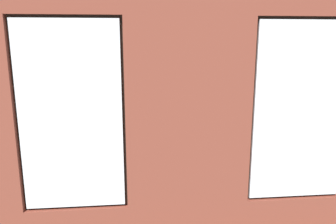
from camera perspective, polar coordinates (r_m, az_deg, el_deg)
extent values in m
cube|color=brown|center=(6.44, -0.33, -9.82)|extent=(6.62, 5.93, 0.10)
cube|color=brown|center=(3.45, 3.68, 2.53)|extent=(1.34, 0.16, 3.59)
cube|color=brown|center=(4.32, 20.27, -17.20)|extent=(1.09, 0.16, 0.61)
cube|color=white|center=(3.83, 21.99, -0.09)|extent=(1.03, 0.03, 1.96)
cube|color=#38281E|center=(3.88, 21.59, 0.10)|extent=(1.09, 0.04, 2.02)
cube|color=white|center=(3.46, -16.54, -0.96)|extent=(1.03, 0.03, 1.96)
cube|color=#38281E|center=(3.52, -16.37, -0.74)|extent=(1.09, 0.04, 2.02)
cube|color=tan|center=(3.93, 3.18, -14.96)|extent=(3.73, 0.24, 0.06)
cube|color=black|center=(3.50, 3.50, 7.03)|extent=(0.39, 0.03, 0.52)
cube|color=#A33875|center=(3.51, 3.46, 7.05)|extent=(0.33, 0.01, 0.46)
cube|color=black|center=(4.60, -2.07, -15.81)|extent=(1.88, 0.85, 0.42)
cube|color=black|center=(4.13, -1.82, -13.05)|extent=(1.88, 0.24, 0.38)
cube|color=black|center=(4.59, 8.54, -11.75)|extent=(0.22, 0.85, 0.24)
cube|color=black|center=(4.50, -13.00, -12.45)|extent=(0.22, 0.85, 0.24)
cube|color=black|center=(4.55, 2.51, -12.36)|extent=(0.66, 0.65, 0.12)
cube|color=black|center=(4.51, -6.83, -12.67)|extent=(0.66, 0.65, 0.12)
cube|color=black|center=(6.30, 21.56, -8.71)|extent=(0.87, 1.83, 0.42)
cube|color=black|center=(6.32, 24.49, -5.05)|extent=(0.26, 1.82, 0.38)
cube|color=black|center=(6.89, 18.83, -3.99)|extent=(0.85, 0.23, 0.24)
cube|color=black|center=(5.54, 25.49, -8.54)|extent=(0.85, 0.23, 0.24)
cube|color=black|center=(6.49, 20.08, -5.46)|extent=(0.65, 0.64, 0.12)
cube|color=black|center=(5.90, 22.90, -7.44)|extent=(0.65, 0.64, 0.12)
cube|color=olive|center=(6.25, -0.41, -6.15)|extent=(1.30, 0.87, 0.04)
cube|color=olive|center=(6.74, 4.34, -6.65)|extent=(0.07, 0.07, 0.38)
cube|color=olive|center=(6.65, -5.83, -6.96)|extent=(0.07, 0.07, 0.38)
cube|color=olive|center=(6.05, 5.58, -8.94)|extent=(0.07, 0.07, 0.38)
cube|color=olive|center=(5.95, -5.82, -9.35)|extent=(0.07, 0.07, 0.38)
cylinder|color=silver|center=(6.23, -0.41, -5.55)|extent=(0.08, 0.08, 0.10)
cylinder|color=#B7333D|center=(6.08, -3.98, -5.92)|extent=(0.08, 0.08, 0.12)
cylinder|color=gray|center=(6.41, 2.66, -5.07)|extent=(0.11, 0.11, 0.09)
sphere|color=#3D8E42|center=(6.38, 2.67, -4.16)|extent=(0.14, 0.14, 0.14)
cube|color=black|center=(6.33, -1.97, -5.61)|extent=(0.17, 0.13, 0.02)
cube|color=#59595B|center=(6.13, 0.62, -6.23)|extent=(0.17, 0.13, 0.02)
cube|color=black|center=(6.17, -25.57, -8.92)|extent=(1.23, 0.42, 0.54)
cube|color=black|center=(6.08, -25.83, -6.33)|extent=(0.52, 0.20, 0.05)
cube|color=black|center=(6.06, -25.88, -5.84)|extent=(0.06, 0.04, 0.06)
cube|color=black|center=(5.96, -26.22, -2.41)|extent=(1.19, 0.04, 0.69)
cube|color=black|center=(5.98, -26.14, -2.35)|extent=(1.14, 0.01, 0.64)
cylinder|color=olive|center=(7.91, -8.63, -4.23)|extent=(0.52, 0.52, 0.28)
ellipsoid|color=silver|center=(7.82, -8.71, -1.82)|extent=(1.16, 1.16, 0.46)
ellipsoid|color=navy|center=(7.80, -9.37, -1.00)|extent=(0.44, 0.44, 0.18)
cylinder|color=#47423D|center=(6.93, 6.25, -6.85)|extent=(0.19, 0.19, 0.22)
cylinder|color=brown|center=(6.87, 6.28, -5.36)|extent=(0.03, 0.03, 0.16)
ellipsoid|color=#1E5B28|center=(6.82, 6.32, -4.01)|extent=(0.28, 0.28, 0.18)
cylinder|color=#47423D|center=(5.12, -23.53, -14.55)|extent=(0.29, 0.29, 0.31)
cylinder|color=brown|center=(4.96, -23.92, -10.59)|extent=(0.05, 0.05, 0.46)
cone|color=#1E5B28|center=(4.87, -26.87, -5.93)|extent=(0.57, 0.25, 0.53)
cone|color=#1E5B28|center=(4.68, -26.23, -6.64)|extent=(0.40, 0.58, 0.53)
cone|color=#1E5B28|center=(4.64, -24.06, -6.14)|extent=(0.39, 0.53, 0.57)
cone|color=#1E5B28|center=(4.76, -22.47, -5.40)|extent=(0.49, 0.19, 0.59)
cone|color=#1E5B28|center=(4.94, -22.77, -5.03)|extent=(0.40, 0.54, 0.56)
cone|color=#1E5B28|center=(4.99, -25.09, -5.03)|extent=(0.45, 0.52, 0.57)
cylinder|color=#9E5638|center=(8.74, 14.71, -2.57)|extent=(0.35, 0.35, 0.38)
cylinder|color=brown|center=(8.64, 14.88, 0.35)|extent=(0.06, 0.06, 0.54)
cone|color=#337F38|center=(8.42, 13.75, 3.93)|extent=(0.55, 0.20, 0.63)
cone|color=#337F38|center=(8.34, 15.06, 3.94)|extent=(0.27, 0.48, 0.66)
cone|color=#337F38|center=(8.41, 16.74, 3.31)|extent=(0.47, 0.57, 0.52)
cone|color=#337F38|center=(8.64, 16.27, 4.13)|extent=(0.50, 0.17, 0.66)
cone|color=#337F38|center=(8.72, 15.46, 4.30)|extent=(0.37, 0.43, 0.67)
cone|color=#337F38|center=(8.65, 14.01, 4.28)|extent=(0.36, 0.45, 0.66)
cylinder|color=#9E5638|center=(7.37, 14.25, -6.01)|extent=(0.20, 0.20, 0.21)
cylinder|color=brown|center=(7.32, 14.32, -4.78)|extent=(0.03, 0.03, 0.12)
ellipsoid|color=#3D8E42|center=(7.26, 14.41, -3.17)|extent=(0.38, 0.38, 0.31)
cylinder|color=gray|center=(8.36, -18.00, -3.64)|extent=(0.34, 0.34, 0.32)
cylinder|color=brown|center=(8.27, -18.16, -1.30)|extent=(0.06, 0.06, 0.38)
cone|color=#1E5B28|center=(8.27, -20.05, 1.68)|extent=(0.65, 0.24, 0.63)
cone|color=#1E5B28|center=(8.02, -19.66, 1.44)|extent=(0.50, 0.62, 0.64)
cone|color=#1E5B28|center=(7.91, -18.10, 1.17)|extent=(0.39, 0.69, 0.59)
cone|color=#1E5B28|center=(8.02, -17.03, 1.65)|extent=(0.63, 0.45, 0.64)
cone|color=#1E5B28|center=(8.21, -16.33, 1.57)|extent=(0.71, 0.36, 0.57)
cone|color=#1E5B28|center=(8.40, -17.87, 2.12)|extent=(0.24, 0.62, 0.65)
cone|color=#1E5B28|center=(8.41, -19.12, 1.93)|extent=(0.53, 0.61, 0.63)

